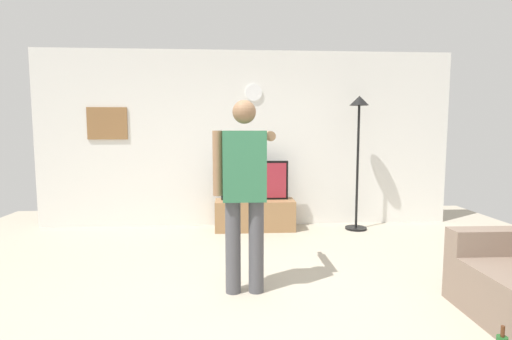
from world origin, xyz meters
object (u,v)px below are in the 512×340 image
floor_lamp (358,135)px  person_standing_nearer_lamp (244,186)px  framed_picture (107,123)px  television (255,180)px  wall_clock (254,93)px  tv_stand (255,215)px

floor_lamp → person_standing_nearer_lamp: bearing=-129.2°
floor_lamp → person_standing_nearer_lamp: (-1.76, -2.15, -0.43)m
floor_lamp → framed_picture: bearing=174.4°
television → wall_clock: 1.34m
tv_stand → person_standing_nearer_lamp: bearing=-95.9°
television → person_standing_nearer_lamp: size_ratio=0.57×
television → wall_clock: size_ratio=3.93×
wall_clock → framed_picture: bearing=179.9°
framed_picture → person_standing_nearer_lamp: framed_picture is taller
person_standing_nearer_lamp → tv_stand: bearing=84.1°
television → floor_lamp: floor_lamp is taller
television → framed_picture: framed_picture is taller
framed_picture → person_standing_nearer_lamp: 3.26m
wall_clock → person_standing_nearer_lamp: bearing=-95.2°
tv_stand → person_standing_nearer_lamp: person_standing_nearer_lamp is taller
wall_clock → tv_stand: bearing=-90.0°
tv_stand → television: bearing=90.0°
wall_clock → framed_picture: (-2.21, 0.00, -0.47)m
television → floor_lamp: (1.53, -0.12, 0.68)m
tv_stand → floor_lamp: size_ratio=0.59×
tv_stand → person_standing_nearer_lamp: (-0.23, -2.22, 0.77)m
framed_picture → person_standing_nearer_lamp: bearing=-51.8°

